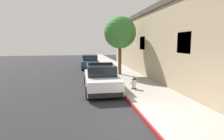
{
  "coord_description": "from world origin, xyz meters",
  "views": [
    {
      "loc": [
        -2.28,
        -5.96,
        2.83
      ],
      "look_at": [
        -0.15,
        6.6,
        1.0
      ],
      "focal_mm": 29.62,
      "sensor_mm": 36.0,
      "label": 1
    }
  ],
  "objects_px": {
    "police_cruiser": "(101,78)",
    "parked_car_silver_ahead": "(90,62)",
    "fire_hydrant": "(134,83)",
    "street_tree": "(120,33)"
  },
  "relations": [
    {
      "from": "police_cruiser",
      "to": "street_tree",
      "type": "relative_size",
      "value": 0.97
    },
    {
      "from": "police_cruiser",
      "to": "parked_car_silver_ahead",
      "type": "distance_m",
      "value": 10.27
    },
    {
      "from": "fire_hydrant",
      "to": "street_tree",
      "type": "relative_size",
      "value": 0.15
    },
    {
      "from": "police_cruiser",
      "to": "parked_car_silver_ahead",
      "type": "bearing_deg",
      "value": 90.95
    },
    {
      "from": "fire_hydrant",
      "to": "street_tree",
      "type": "xyz_separation_m",
      "value": [
        0.28,
        5.36,
        3.25
      ]
    },
    {
      "from": "police_cruiser",
      "to": "parked_car_silver_ahead",
      "type": "height_order",
      "value": "police_cruiser"
    },
    {
      "from": "parked_car_silver_ahead",
      "to": "fire_hydrant",
      "type": "distance_m",
      "value": 11.17
    },
    {
      "from": "police_cruiser",
      "to": "street_tree",
      "type": "xyz_separation_m",
      "value": [
        2.19,
        4.66,
        3.0
      ]
    },
    {
      "from": "police_cruiser",
      "to": "fire_hydrant",
      "type": "distance_m",
      "value": 2.05
    },
    {
      "from": "parked_car_silver_ahead",
      "to": "fire_hydrant",
      "type": "height_order",
      "value": "parked_car_silver_ahead"
    }
  ]
}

